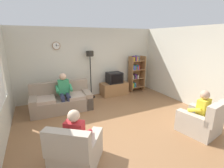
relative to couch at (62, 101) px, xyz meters
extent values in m
plane|color=#8C603D|center=(1.35, -1.64, -0.31)|extent=(12.00, 12.00, 0.00)
cube|color=beige|center=(1.35, 1.02, 1.04)|extent=(6.20, 0.12, 2.70)
cylinder|color=olive|center=(0.11, 0.94, 1.74)|extent=(0.28, 0.03, 0.28)
cylinder|color=white|center=(0.11, 0.92, 1.74)|extent=(0.24, 0.01, 0.24)
cube|color=black|center=(0.11, 0.91, 1.77)|extent=(0.02, 0.01, 0.09)
cube|color=black|center=(0.15, 0.91, 1.74)|extent=(0.11, 0.01, 0.01)
cube|color=beige|center=(-1.51, 0.46, 1.09)|extent=(0.12, 1.10, 1.20)
cube|color=beige|center=(4.21, -1.64, 1.04)|extent=(0.12, 5.80, 2.70)
cube|color=gray|center=(0.00, -0.05, -0.10)|extent=(1.93, 0.92, 0.42)
cube|color=gray|center=(0.01, 0.31, 0.35)|extent=(1.91, 0.28, 0.48)
cube|color=gray|center=(0.84, -0.09, -0.03)|extent=(0.25, 0.85, 0.56)
cube|color=gray|center=(-0.84, -0.02, -0.03)|extent=(0.25, 0.85, 0.56)
cube|color=tan|center=(0.50, -0.12, 0.16)|extent=(0.63, 0.70, 0.10)
cube|color=tan|center=(-0.50, -0.08, 0.16)|extent=(0.63, 0.70, 0.10)
cube|color=olive|center=(2.24, 0.61, -0.05)|extent=(1.10, 0.56, 0.52)
cube|color=black|center=(2.24, 0.87, -0.03)|extent=(1.10, 0.04, 0.03)
cube|color=black|center=(2.24, 0.59, 0.43)|extent=(0.60, 0.48, 0.44)
cube|color=black|center=(2.24, 0.34, 0.43)|extent=(0.50, 0.01, 0.36)
cube|color=olive|center=(3.06, 0.66, 0.46)|extent=(0.04, 0.36, 1.55)
cube|color=olive|center=(3.70, 0.66, 0.46)|extent=(0.04, 0.36, 1.55)
cube|color=olive|center=(3.38, 0.83, 0.46)|extent=(0.64, 0.02, 1.55)
cube|color=olive|center=(3.38, 0.66, -0.12)|extent=(0.60, 0.34, 0.02)
cube|color=gold|center=(3.13, 0.64, -0.01)|extent=(0.04, 0.28, 0.20)
cube|color=#267F4C|center=(3.19, 0.64, 0.00)|extent=(0.06, 0.28, 0.21)
cube|color=#2D59A5|center=(3.25, 0.64, -0.01)|extent=(0.05, 0.28, 0.20)
cube|color=olive|center=(3.38, 0.66, 0.27)|extent=(0.60, 0.34, 0.02)
cube|color=silver|center=(3.13, 0.64, 0.36)|extent=(0.03, 0.28, 0.17)
cube|color=black|center=(3.17, 0.64, 0.37)|extent=(0.04, 0.28, 0.19)
cube|color=black|center=(3.21, 0.64, 0.35)|extent=(0.03, 0.28, 0.15)
cube|color=#72338C|center=(3.26, 0.64, 0.38)|extent=(0.05, 0.28, 0.20)
cube|color=black|center=(3.31, 0.64, 0.38)|extent=(0.04, 0.28, 0.20)
cube|color=silver|center=(3.36, 0.64, 0.35)|extent=(0.06, 0.28, 0.14)
cube|color=olive|center=(3.38, 0.66, 0.66)|extent=(0.60, 0.34, 0.02)
cube|color=#2D59A5|center=(3.14, 0.64, 0.77)|extent=(0.06, 0.28, 0.20)
cube|color=#72338C|center=(3.20, 0.64, 0.77)|extent=(0.03, 0.28, 0.20)
cube|color=#267F4C|center=(3.24, 0.64, 0.78)|extent=(0.05, 0.28, 0.22)
cube|color=red|center=(3.30, 0.64, 0.74)|extent=(0.04, 0.28, 0.15)
cube|color=#2D59A5|center=(3.35, 0.64, 0.77)|extent=(0.05, 0.28, 0.20)
cube|color=red|center=(3.41, 0.64, 0.76)|extent=(0.05, 0.28, 0.19)
cube|color=olive|center=(3.38, 0.66, 1.04)|extent=(0.60, 0.34, 0.02)
cube|color=gold|center=(3.14, 0.64, 1.14)|extent=(0.05, 0.28, 0.17)
cube|color=black|center=(3.19, 0.64, 1.14)|extent=(0.03, 0.28, 0.17)
cube|color=#72338C|center=(3.24, 0.64, 1.16)|extent=(0.05, 0.28, 0.20)
cube|color=gold|center=(3.31, 0.64, 1.15)|extent=(0.06, 0.28, 0.19)
cube|color=#2D59A5|center=(3.36, 0.64, 1.16)|extent=(0.03, 0.28, 0.21)
cylinder|color=black|center=(1.27, 0.71, -0.30)|extent=(0.28, 0.28, 0.03)
cylinder|color=black|center=(1.27, 0.71, 0.54)|extent=(0.04, 0.04, 1.70)
cylinder|color=black|center=(1.27, 0.71, 1.44)|extent=(0.28, 0.28, 0.20)
cube|color=#BCAD99|center=(-0.14, -2.61, -0.11)|extent=(1.14, 1.15, 0.40)
cube|color=#BCAD99|center=(-0.36, -2.91, 0.34)|extent=(0.75, 0.62, 0.50)
cube|color=#BCAD99|center=(-0.37, -2.42, -0.03)|extent=(0.64, 0.76, 0.56)
cube|color=#BCAD99|center=(0.12, -2.78, -0.03)|extent=(0.64, 0.76, 0.56)
cube|color=#BCAD99|center=(2.92, -2.88, -0.11)|extent=(0.95, 0.98, 0.40)
cube|color=#BCAD99|center=(2.99, -3.24, 0.34)|extent=(0.82, 0.33, 0.50)
cube|color=#BCAD99|center=(2.62, -2.92, -0.03)|extent=(0.35, 0.82, 0.56)
cube|color=#BCAD99|center=(3.21, -2.80, -0.03)|extent=(0.35, 0.82, 0.56)
cube|color=#338C59|center=(0.10, 0.00, 0.47)|extent=(0.35, 0.21, 0.48)
sphere|color=#D8AD8C|center=(0.10, -0.01, 0.82)|extent=(0.22, 0.22, 0.22)
cylinder|color=#2D334C|center=(0.18, -0.20, 0.23)|extent=(0.15, 0.38, 0.13)
cylinder|color=#2D334C|center=(0.00, -0.19, 0.23)|extent=(0.15, 0.38, 0.13)
cylinder|color=#2D334C|center=(0.17, -0.39, -0.05)|extent=(0.11, 0.11, 0.52)
cylinder|color=#2D334C|center=(-0.01, -0.38, -0.05)|extent=(0.11, 0.11, 0.52)
cylinder|color=#338C59|center=(0.31, -0.11, 0.45)|extent=(0.10, 0.33, 0.20)
cylinder|color=#338C59|center=(-0.11, -0.10, 0.45)|extent=(0.10, 0.33, 0.20)
cube|color=red|center=(-0.17, -2.65, 0.35)|extent=(0.39, 0.36, 0.48)
sphere|color=beige|center=(-0.16, -2.65, 0.70)|extent=(0.22, 0.22, 0.22)
cylinder|color=#4C4742|center=(-0.13, -2.45, 0.11)|extent=(0.33, 0.38, 0.13)
cylinder|color=#4C4742|center=(0.02, -2.55, 0.11)|extent=(0.33, 0.38, 0.13)
cylinder|color=#4C4742|center=(-0.01, -2.29, -0.11)|extent=(0.15, 0.15, 0.40)
cylinder|color=#4C4742|center=(0.13, -2.40, -0.11)|extent=(0.15, 0.15, 0.40)
cylinder|color=red|center=(-0.28, -2.45, 0.33)|extent=(0.27, 0.32, 0.20)
cylinder|color=red|center=(0.06, -2.70, 0.33)|extent=(0.27, 0.32, 0.20)
cube|color=yellow|center=(2.93, -2.93, 0.35)|extent=(0.37, 0.26, 0.48)
sphere|color=tan|center=(2.92, -2.92, 0.70)|extent=(0.22, 0.22, 0.22)
cylinder|color=#2D334C|center=(2.80, -2.76, 0.11)|extent=(0.20, 0.40, 0.13)
cylinder|color=#2D334C|center=(2.98, -2.72, 0.11)|extent=(0.20, 0.40, 0.13)
cylinder|color=#2D334C|center=(2.77, -2.57, -0.11)|extent=(0.13, 0.13, 0.40)
cylinder|color=#2D334C|center=(2.94, -2.54, -0.11)|extent=(0.13, 0.13, 0.40)
cylinder|color=yellow|center=(2.70, -2.87, 0.33)|extent=(0.15, 0.34, 0.20)
cylinder|color=yellow|center=(3.11, -2.79, 0.33)|extent=(0.15, 0.34, 0.20)
camera|label=1|loc=(-0.68, -5.29, 2.02)|focal=26.27mm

